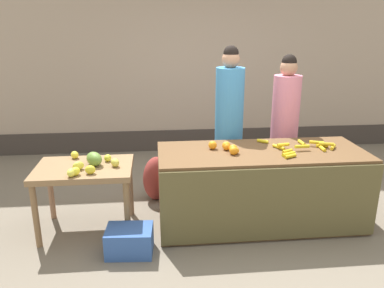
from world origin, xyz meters
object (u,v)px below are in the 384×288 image
object	(u,v)px
vendor_woman_pink_shirt	(284,126)
produce_sack	(156,178)
vendor_woman_blue_shirt	(229,124)
produce_crate	(130,241)

from	to	relation	value
vendor_woman_pink_shirt	produce_sack	world-z (taller)	vendor_woman_pink_shirt
vendor_woman_pink_shirt	produce_sack	xyz separation A→B (m)	(-1.62, -0.09, -0.61)
vendor_woman_blue_shirt	produce_sack	xyz separation A→B (m)	(-0.90, -0.01, -0.67)
vendor_woman_blue_shirt	produce_crate	xyz separation A→B (m)	(-1.17, -1.18, -0.82)
produce_crate	produce_sack	distance (m)	1.21
vendor_woman_blue_shirt	vendor_woman_pink_shirt	size ratio (longest dim) A/B	1.06
vendor_woman_blue_shirt	produce_sack	distance (m)	1.12
produce_crate	produce_sack	bearing A→B (deg)	76.71
produce_sack	produce_crate	bearing A→B (deg)	-103.29
produce_crate	vendor_woman_blue_shirt	bearing A→B (deg)	45.08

